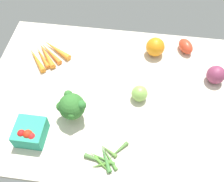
{
  "coord_description": "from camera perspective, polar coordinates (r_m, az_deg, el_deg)",
  "views": [
    {
      "loc": [
        -8.15,
        60.86,
        90.15
      ],
      "look_at": [
        0.0,
        0.0,
        4.0
      ],
      "focal_mm": 42.55,
      "sensor_mm": 36.0,
      "label": 1
    }
  ],
  "objects": [
    {
      "name": "tablecloth",
      "position": [
        1.08,
        -0.0,
        -0.92
      ],
      "size": [
        104.0,
        76.0,
        2.0
      ],
      "primitive_type": "cube",
      "color": "beige",
      "rests_on": "ground"
    },
    {
      "name": "broccoli_head",
      "position": [
        0.97,
        -8.68,
        -3.31
      ],
      "size": [
        11.34,
        10.37,
        11.99
      ],
      "color": "#A7C077",
      "rests_on": "tablecloth"
    },
    {
      "name": "heirloom_tomato_green",
      "position": [
        1.04,
        5.93,
        -0.52
      ],
      "size": [
        6.38,
        6.38,
        6.38
      ],
      "primitive_type": "sphere",
      "color": "#8ABE54",
      "rests_on": "tablecloth"
    },
    {
      "name": "roma_tomato",
      "position": [
        1.25,
        15.55,
        9.24
      ],
      "size": [
        8.68,
        10.0,
        5.34
      ],
      "primitive_type": "ellipsoid",
      "rotation": [
        0.0,
        0.0,
        5.2
      ],
      "color": "red",
      "rests_on": "tablecloth"
    },
    {
      "name": "red_onion_center",
      "position": [
        1.17,
        21.42,
        3.27
      ],
      "size": [
        7.55,
        7.55,
        7.55
      ],
      "primitive_type": "sphere",
      "color": "#863555",
      "rests_on": "tablecloth"
    },
    {
      "name": "berry_basket",
      "position": [
        0.99,
        -17.17,
        -8.51
      ],
      "size": [
        10.3,
        10.3,
        7.76
      ],
      "color": "teal",
      "rests_on": "tablecloth"
    },
    {
      "name": "heirloom_tomato_orange",
      "position": [
        1.2,
        9.27,
        9.31
      ],
      "size": [
        8.33,
        8.33,
        8.33
      ],
      "primitive_type": "sphere",
      "color": "orange",
      "rests_on": "tablecloth"
    },
    {
      "name": "carrot_bunch",
      "position": [
        1.23,
        -13.76,
        7.71
      ],
      "size": [
        20.53,
        19.62,
        2.75
      ],
      "color": "orange",
      "rests_on": "tablecloth"
    },
    {
      "name": "okra_pile",
      "position": [
        0.94,
        -1.48,
        -14.21
      ],
      "size": [
        14.94,
        12.28,
        1.73
      ],
      "color": "#588338",
      "rests_on": "tablecloth"
    }
  ]
}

